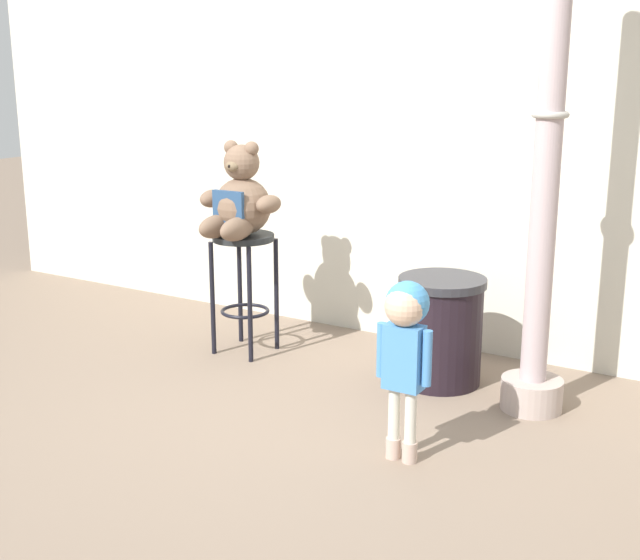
% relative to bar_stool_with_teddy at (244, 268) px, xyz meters
% --- Properties ---
extents(ground_plane, '(24.00, 24.00, 0.00)m').
position_rel_bar_stool_with_teddy_xyz_m(ground_plane, '(0.75, -0.94, -0.58)').
color(ground_plane, '#836F5D').
extents(building_wall, '(7.71, 0.30, 3.29)m').
position_rel_bar_stool_with_teddy_xyz_m(building_wall, '(0.75, 0.96, 1.06)').
color(building_wall, beige).
rests_on(building_wall, ground_plane).
extents(bar_stool_with_teddy, '(0.41, 0.41, 0.81)m').
position_rel_bar_stool_with_teddy_xyz_m(bar_stool_with_teddy, '(0.00, 0.00, 0.00)').
color(bar_stool_with_teddy, '#232628').
rests_on(bar_stool_with_teddy, ground_plane).
extents(teddy_bear, '(0.59, 0.53, 0.62)m').
position_rel_bar_stool_with_teddy_xyz_m(teddy_bear, '(0.00, -0.03, 0.46)').
color(teddy_bear, '#785E4A').
rests_on(teddy_bear, bar_stool_with_teddy).
extents(child_walking, '(0.29, 0.23, 0.91)m').
position_rel_bar_stool_with_teddy_xyz_m(child_walking, '(1.63, -0.92, 0.08)').
color(child_walking, '#C4A797').
rests_on(child_walking, ground_plane).
extents(trash_bin, '(0.53, 0.53, 0.67)m').
position_rel_bar_stool_with_teddy_xyz_m(trash_bin, '(1.37, 0.15, -0.25)').
color(trash_bin, black).
rests_on(trash_bin, ground_plane).
extents(lamppost, '(0.35, 0.35, 2.87)m').
position_rel_bar_stool_with_teddy_xyz_m(lamppost, '(1.98, 0.04, 0.55)').
color(lamppost, '#B4A097').
rests_on(lamppost, ground_plane).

